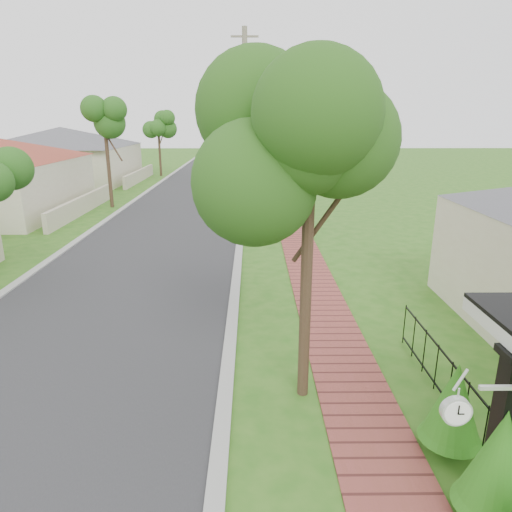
% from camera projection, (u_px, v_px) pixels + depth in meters
% --- Properties ---
extents(ground, '(160.00, 160.00, 0.00)m').
position_uv_depth(ground, '(179.00, 461.00, 7.36)').
color(ground, '#2A6017').
rests_on(ground, ground).
extents(road, '(7.00, 120.00, 0.02)m').
position_uv_depth(road, '(180.00, 213.00, 26.48)').
color(road, '#28282B').
rests_on(road, ground).
extents(kerb_right, '(0.30, 120.00, 0.10)m').
position_uv_depth(kerb_right, '(243.00, 213.00, 26.51)').
color(kerb_right, '#9E9E99').
rests_on(kerb_right, ground).
extents(kerb_left, '(0.30, 120.00, 0.10)m').
position_uv_depth(kerb_left, '(117.00, 213.00, 26.45)').
color(kerb_left, '#9E9E99').
rests_on(kerb_left, ground).
extents(sidewalk, '(1.50, 120.00, 0.03)m').
position_uv_depth(sidewalk, '(287.00, 213.00, 26.53)').
color(sidewalk, brown).
rests_on(sidewalk, ground).
extents(porch_post, '(0.48, 0.48, 2.52)m').
position_uv_depth(porch_post, '(502.00, 443.00, 6.12)').
color(porch_post, black).
rests_on(porch_post, ground).
extents(picket_fence, '(0.03, 8.02, 1.00)m').
position_uv_depth(picket_fence, '(485.00, 431.00, 7.25)').
color(picket_fence, black).
rests_on(picket_fence, ground).
extents(street_trees, '(10.70, 37.65, 5.89)m').
position_uv_depth(street_trees, '(193.00, 130.00, 31.71)').
color(street_trees, '#382619').
rests_on(street_trees, ground).
extents(far_house_grey, '(15.56, 15.56, 4.60)m').
position_uv_depth(far_house_grey, '(64.00, 154.00, 39.09)').
color(far_house_grey, beige).
rests_on(far_house_grey, ground).
extents(parked_car_red, '(2.52, 4.70, 1.52)m').
position_uv_depth(parked_car_red, '(242.00, 180.00, 35.18)').
color(parked_car_red, maroon).
rests_on(parked_car_red, ground).
extents(parked_car_white, '(1.56, 4.23, 1.38)m').
position_uv_depth(parked_car_white, '(227.00, 182.00, 34.19)').
color(parked_car_white, white).
rests_on(parked_car_white, ground).
extents(near_tree, '(2.28, 2.28, 5.87)m').
position_uv_depth(near_tree, '(310.00, 156.00, 7.82)').
color(near_tree, '#382619').
rests_on(near_tree, ground).
extents(utility_pole, '(1.20, 0.24, 9.07)m').
position_uv_depth(utility_pole, '(245.00, 134.00, 20.76)').
color(utility_pole, gray).
rests_on(utility_pole, ground).
extents(station_clock, '(1.04, 0.13, 0.53)m').
position_uv_depth(station_clock, '(460.00, 409.00, 5.49)').
color(station_clock, silver).
rests_on(station_clock, ground).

